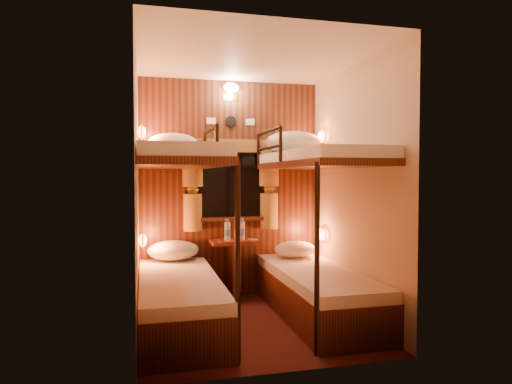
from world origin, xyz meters
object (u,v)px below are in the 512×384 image
object	(u,v)px
bottle_left	(227,232)
bottle_right	(242,231)
table	(234,262)
bunk_left	(179,265)
bunk_right	(316,258)

from	to	relation	value
bottle_left	bottle_right	size ratio (longest dim) A/B	0.98
table	bunk_left	bearing A→B (deg)	-129.67
table	bottle_right	size ratio (longest dim) A/B	2.70
bunk_left	bottle_left	distance (m)	0.93
bunk_right	bottle_right	world-z (taller)	bunk_right
bottle_right	bunk_left	bearing A→B (deg)	-135.03
bottle_right	table	bearing A→B (deg)	141.96
bunk_left	bottle_left	xyz separation A→B (m)	(0.57, 0.71, 0.19)
bottle_left	bunk_right	bearing A→B (deg)	-44.40
table	bottle_right	distance (m)	0.35
bunk_right	table	distance (m)	1.02
table	bottle_left	xyz separation A→B (m)	(-0.08, -0.07, 0.34)
bunk_left	bottle_right	bearing A→B (deg)	44.97
bunk_right	table	size ratio (longest dim) A/B	2.90
bunk_right	bottle_right	xyz separation A→B (m)	(-0.57, 0.72, 0.20)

